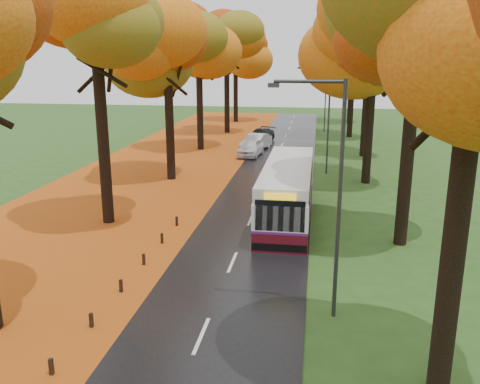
% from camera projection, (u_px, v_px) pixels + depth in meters
% --- Properties ---
extents(road, '(6.50, 90.00, 0.04)m').
position_uv_depth(road, '(264.00, 187.00, 34.32)').
color(road, black).
rests_on(road, ground).
extents(centre_line, '(0.12, 90.00, 0.01)m').
position_uv_depth(centre_line, '(264.00, 187.00, 34.31)').
color(centre_line, silver).
rests_on(centre_line, road).
extents(leaf_verge, '(12.00, 90.00, 0.02)m').
position_uv_depth(leaf_verge, '(137.00, 183.00, 35.63)').
color(leaf_verge, '#994B0D').
rests_on(leaf_verge, ground).
extents(leaf_drift, '(0.90, 90.00, 0.01)m').
position_uv_depth(leaf_drift, '(220.00, 185.00, 34.76)').
color(leaf_drift, '#B64412').
rests_on(leaf_drift, road).
extents(trees_left, '(9.20, 74.00, 13.88)m').
position_uv_depth(trees_left, '(165.00, 42.00, 34.85)').
color(trees_left, black).
rests_on(trees_left, ground).
extents(trees_right, '(9.30, 74.20, 13.96)m').
position_uv_depth(trees_right, '(380.00, 39.00, 32.57)').
color(trees_right, black).
rests_on(trees_right, ground).
extents(bollard_row, '(0.11, 23.51, 0.52)m').
position_uv_depth(bollard_row, '(73.00, 342.00, 15.42)').
color(bollard_row, black).
rests_on(bollard_row, ground).
extents(streetlamp_near, '(2.45, 0.18, 8.00)m').
position_uv_depth(streetlamp_near, '(332.00, 183.00, 16.30)').
color(streetlamp_near, '#333538').
rests_on(streetlamp_near, ground).
extents(streetlamp_mid, '(2.45, 0.18, 8.00)m').
position_uv_depth(streetlamp_mid, '(325.00, 111.00, 37.29)').
color(streetlamp_mid, '#333538').
rests_on(streetlamp_mid, ground).
extents(streetlamp_far, '(2.45, 0.18, 8.00)m').
position_uv_depth(streetlamp_far, '(324.00, 91.00, 58.28)').
color(streetlamp_far, '#333538').
rests_on(streetlamp_far, ground).
extents(bus, '(2.59, 11.18, 2.94)m').
position_uv_depth(bus, '(287.00, 189.00, 27.72)').
color(bus, '#4B0B16').
rests_on(bus, road).
extents(car_white, '(2.17, 4.55, 1.50)m').
position_uv_depth(car_white, '(251.00, 147.00, 44.81)').
color(car_white, white).
rests_on(car_white, road).
extents(car_silver, '(2.76, 4.80, 1.50)m').
position_uv_depth(car_silver, '(256.00, 142.00, 47.57)').
color(car_silver, '#A5A8AD').
rests_on(car_silver, road).
extents(car_dark, '(3.06, 4.94, 1.34)m').
position_uv_depth(car_dark, '(260.00, 135.00, 52.11)').
color(car_dark, black).
rests_on(car_dark, road).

